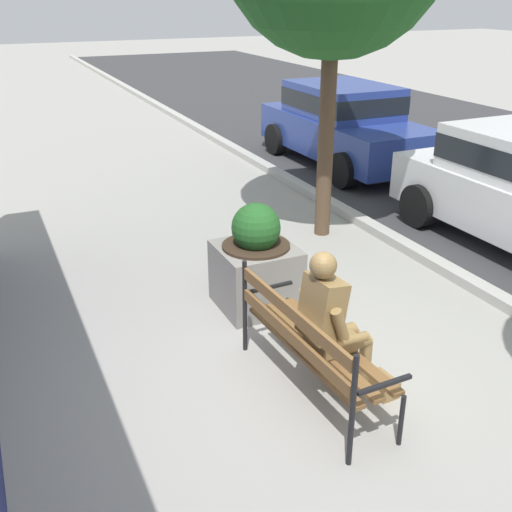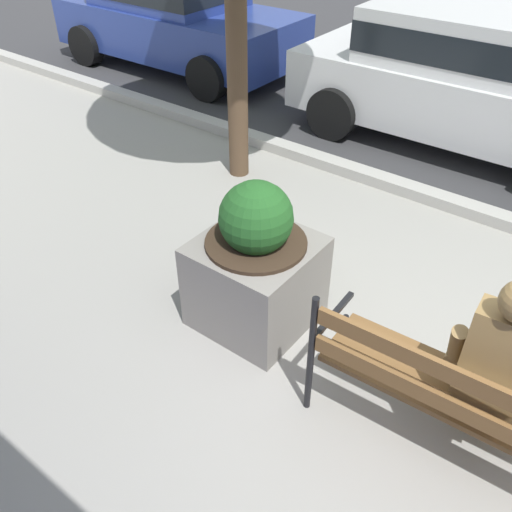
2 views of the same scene
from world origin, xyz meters
name	(u,v)px [view 1 (image 1 of 2)]	position (x,y,z in m)	size (l,w,h in m)	color
ground_plane	(296,401)	(0.00, 0.00, 0.00)	(80.00, 80.00, 0.00)	#9E9B93
park_bench	(308,340)	(-0.06, 0.13, 0.54)	(1.82, 0.60, 0.95)	brown
bronze_statue_seated	(336,327)	(0.04, 0.34, 0.67)	(0.62, 0.80, 1.37)	olive
concrete_planter	(256,265)	(-1.72, 0.41, 0.50)	(0.82, 0.82, 1.19)	gray
parked_car_blue	(344,122)	(-6.45, 4.47, 0.84)	(4.11, 1.94, 1.56)	navy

